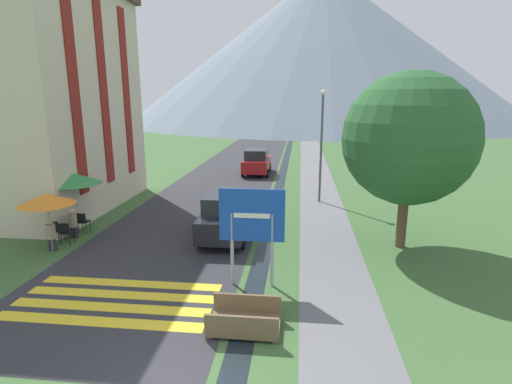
# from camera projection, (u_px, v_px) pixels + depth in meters

# --- Properties ---
(ground_plane) EXTENTS (160.00, 160.00, 0.00)m
(ground_plane) POSITION_uv_depth(u_px,v_px,m) (263.00, 180.00, 26.95)
(ground_plane) COLOR #3D6033
(road) EXTENTS (6.40, 60.00, 0.01)m
(road) POSITION_uv_depth(u_px,v_px,m) (246.00, 157.00, 36.88)
(road) COLOR #2D2D33
(road) RESTS_ON ground_plane
(footpath) EXTENTS (2.20, 60.00, 0.01)m
(footpath) POSITION_uv_depth(u_px,v_px,m) (313.00, 159.00, 36.23)
(footpath) COLOR slate
(footpath) RESTS_ON ground_plane
(drainage_channel) EXTENTS (0.60, 60.00, 0.00)m
(drainage_channel) POSITION_uv_depth(u_px,v_px,m) (286.00, 158.00, 36.49)
(drainage_channel) COLOR black
(drainage_channel) RESTS_ON ground_plane
(crosswalk_marking) EXTENTS (5.44, 2.54, 0.01)m
(crosswalk_marking) POSITION_uv_depth(u_px,v_px,m) (116.00, 301.00, 10.93)
(crosswalk_marking) COLOR yellow
(crosswalk_marking) RESTS_ON ground_plane
(mountain_distant) EXTENTS (83.82, 83.82, 31.79)m
(mountain_distant) POSITION_uv_depth(u_px,v_px,m) (322.00, 48.00, 86.55)
(mountain_distant) COLOR slate
(mountain_distant) RESTS_ON ground_plane
(hotel_building) EXTENTS (5.70, 9.56, 11.26)m
(hotel_building) POSITION_uv_depth(u_px,v_px,m) (50.00, 83.00, 18.81)
(hotel_building) COLOR beige
(hotel_building) RESTS_ON ground_plane
(road_sign) EXTENTS (1.89, 0.11, 2.93)m
(road_sign) POSITION_uv_depth(u_px,v_px,m) (252.00, 223.00, 11.43)
(road_sign) COLOR #9E9EA3
(road_sign) RESTS_ON ground_plane
(footbridge) EXTENTS (1.70, 1.10, 0.65)m
(footbridge) POSITION_uv_depth(u_px,v_px,m) (245.00, 321.00, 9.54)
(footbridge) COLOR brown
(footbridge) RESTS_ON ground_plane
(parked_car_near) EXTENTS (1.81, 4.16, 1.82)m
(parked_car_near) POSITION_uv_depth(u_px,v_px,m) (227.00, 215.00, 15.80)
(parked_car_near) COLOR black
(parked_car_near) RESTS_ON ground_plane
(parked_car_far) EXTENTS (1.87, 3.87, 1.82)m
(parked_car_far) POSITION_uv_depth(u_px,v_px,m) (257.00, 162.00, 28.74)
(parked_car_far) COLOR #A31919
(parked_car_far) RESTS_ON ground_plane
(cafe_chair_middle) EXTENTS (0.40, 0.40, 0.85)m
(cafe_chair_middle) POSITION_uv_depth(u_px,v_px,m) (83.00, 221.00, 16.32)
(cafe_chair_middle) COLOR black
(cafe_chair_middle) RESTS_ON ground_plane
(cafe_chair_near_right) EXTENTS (0.40, 0.40, 0.85)m
(cafe_chair_near_right) POSITION_uv_depth(u_px,v_px,m) (66.00, 231.00, 15.04)
(cafe_chair_near_right) COLOR black
(cafe_chair_near_right) RESTS_ON ground_plane
(cafe_chair_near_left) EXTENTS (0.40, 0.40, 0.85)m
(cafe_chair_near_left) POSITION_uv_depth(u_px,v_px,m) (55.00, 229.00, 15.29)
(cafe_chair_near_left) COLOR black
(cafe_chair_near_left) RESTS_ON ground_plane
(cafe_umbrella_front_orange) EXTENTS (1.92, 1.92, 2.14)m
(cafe_umbrella_front_orange) POSITION_uv_depth(u_px,v_px,m) (46.00, 199.00, 14.08)
(cafe_umbrella_front_orange) COLOR #B7B2A8
(cafe_umbrella_front_orange) RESTS_ON ground_plane
(cafe_umbrella_middle_green) EXTENTS (2.23, 2.23, 2.42)m
(cafe_umbrella_middle_green) POSITION_uv_depth(u_px,v_px,m) (73.00, 178.00, 16.37)
(cafe_umbrella_middle_green) COLOR #B7B2A8
(cafe_umbrella_middle_green) RESTS_ON ground_plane
(person_seated_near) EXTENTS (0.32, 0.32, 1.22)m
(person_seated_near) POSITION_uv_depth(u_px,v_px,m) (51.00, 233.00, 14.37)
(person_seated_near) COLOR #282833
(person_seated_near) RESTS_ON ground_plane
(person_seated_far) EXTENTS (0.32, 0.32, 1.19)m
(person_seated_far) POSITION_uv_depth(u_px,v_px,m) (73.00, 222.00, 15.69)
(person_seated_far) COLOR #282833
(person_seated_far) RESTS_ON ground_plane
(streetlamp) EXTENTS (0.28, 0.28, 5.79)m
(streetlamp) POSITION_uv_depth(u_px,v_px,m) (322.00, 138.00, 20.56)
(streetlamp) COLOR #515156
(streetlamp) RESTS_ON ground_plane
(tree_by_path) EXTENTS (4.69, 4.69, 6.37)m
(tree_by_path) POSITION_uv_depth(u_px,v_px,m) (409.00, 139.00, 13.99)
(tree_by_path) COLOR brown
(tree_by_path) RESTS_ON ground_plane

